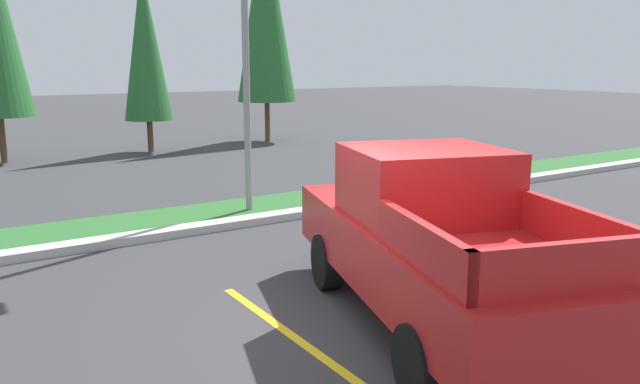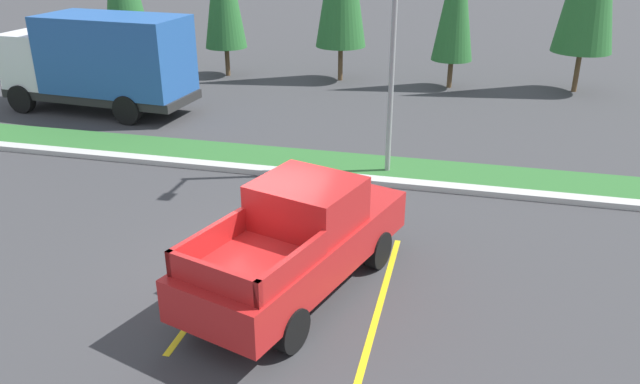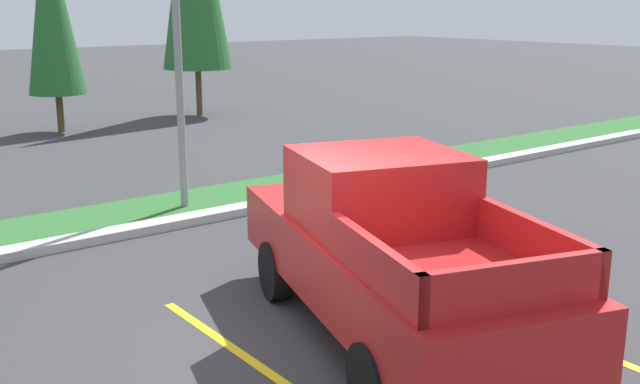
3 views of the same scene
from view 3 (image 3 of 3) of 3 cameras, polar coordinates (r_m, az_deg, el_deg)
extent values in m
plane|color=#38383A|center=(8.44, -1.81, -11.73)|extent=(120.00, 120.00, 0.00)
cube|color=yellow|center=(7.81, -3.47, -14.00)|extent=(0.12, 4.80, 0.01)
cube|color=yellow|center=(9.71, 12.01, -8.44)|extent=(0.12, 4.80, 0.01)
cube|color=#B2B2AD|center=(12.55, -15.31, -3.07)|extent=(56.00, 0.40, 0.15)
cube|color=#2D662D|center=(13.55, -17.09, -2.12)|extent=(56.00, 1.80, 0.06)
cylinder|color=black|center=(9.59, -3.37, -6.03)|extent=(0.50, 0.81, 0.76)
cylinder|color=black|center=(10.17, 5.87, -4.87)|extent=(0.50, 0.81, 0.76)
cylinder|color=black|center=(6.93, 4.30, -14.38)|extent=(0.50, 0.81, 0.76)
cylinder|color=black|center=(7.72, 16.13, -11.79)|extent=(0.50, 0.81, 0.76)
cube|color=red|center=(8.34, 5.32, -5.56)|extent=(3.38, 5.53, 0.76)
cube|color=red|center=(8.37, 4.57, 0.25)|extent=(2.16, 2.06, 0.84)
cube|color=#2D3842|center=(9.09, 2.43, 1.73)|extent=(1.56, 0.54, 0.63)
cube|color=red|center=(6.56, 4.12, -5.53)|extent=(0.67, 1.84, 0.44)
cube|color=red|center=(7.39, 16.26, -3.79)|extent=(0.67, 1.84, 0.44)
cube|color=red|center=(6.23, 14.77, -7.08)|extent=(1.75, 0.64, 0.44)
cube|color=silver|center=(10.66, -0.57, -2.44)|extent=(1.77, 0.70, 0.28)
cylinder|color=gray|center=(13.54, -10.96, 12.71)|extent=(0.14, 0.14, 6.80)
cylinder|color=brown|center=(23.42, -19.32, 5.74)|extent=(0.20, 0.20, 1.14)
cone|color=#28662D|center=(23.22, -19.97, 13.46)|extent=(1.64, 1.64, 5.17)
cylinder|color=brown|center=(25.82, -9.28, 7.58)|extent=(0.20, 0.20, 1.59)
camera|label=1|loc=(1.01, 0.97, -23.71)|focal=34.80mm
camera|label=2|loc=(9.50, 83.00, 19.05)|focal=35.29mm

